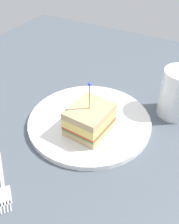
{
  "coord_description": "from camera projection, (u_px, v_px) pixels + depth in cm",
  "views": [
    {
      "loc": [
        -37.57,
        -21.19,
        37.57
      ],
      "look_at": [
        0.0,
        0.0,
        3.15
      ],
      "focal_mm": 42.04,
      "sensor_mm": 36.0,
      "label": 1
    }
  ],
  "objects": [
    {
      "name": "ground_plane",
      "position": [
        90.0,
        127.0,
        0.58
      ],
      "size": [
        105.16,
        105.16,
        2.0
      ],
      "primitive_type": "cube",
      "color": "#4C5660"
    },
    {
      "name": "plate",
      "position": [
        90.0,
        121.0,
        0.57
      ],
      "size": [
        26.4,
        26.4,
        1.15
      ],
      "primitive_type": "cylinder",
      "color": "white",
      "rests_on": "ground_plane"
    },
    {
      "name": "sandwich_half_center",
      "position": [
        90.0,
        119.0,
        0.52
      ],
      "size": [
        9.19,
        7.96,
        11.45
      ],
      "color": "tan",
      "rests_on": "plate"
    },
    {
      "name": "drink_glass",
      "position": [
        178.0,
        96.0,
        0.57
      ],
      "size": [
        7.77,
        7.77,
        10.8
      ],
      "color": "#B74C33",
      "rests_on": "ground_plane"
    },
    {
      "name": "fork",
      "position": [
        3.0,
        186.0,
        0.44
      ],
      "size": [
        9.58,
        10.98,
        0.35
      ],
      "color": "silver",
      "rests_on": "ground_plane"
    }
  ]
}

